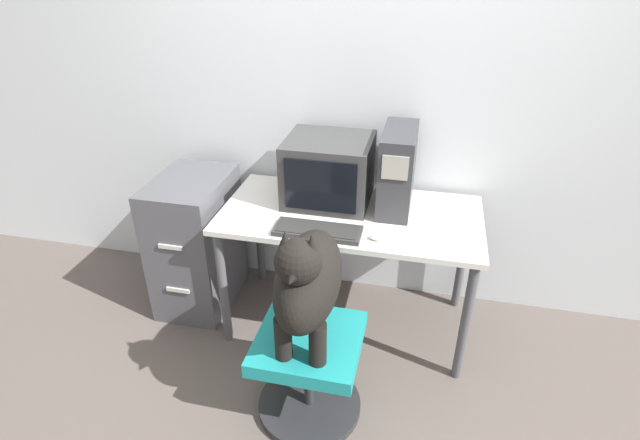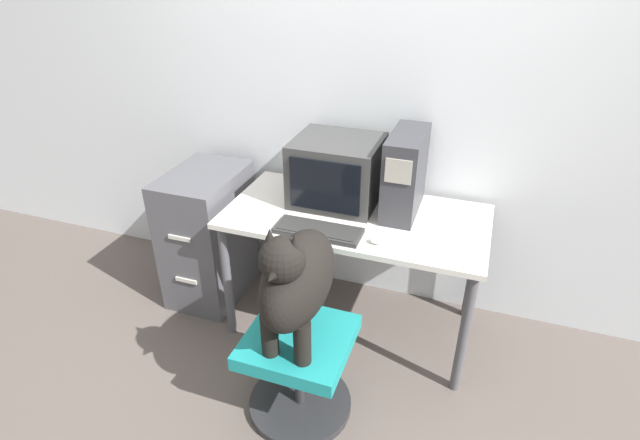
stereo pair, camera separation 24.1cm
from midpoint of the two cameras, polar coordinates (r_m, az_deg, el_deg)
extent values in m
plane|color=#564C47|center=(2.84, -0.73, -16.02)|extent=(12.00, 12.00, 0.00)
cube|color=silver|center=(2.84, 2.84, 14.65)|extent=(8.00, 0.05, 2.60)
cube|color=silver|center=(2.67, 0.93, 0.52)|extent=(1.38, 0.71, 0.03)
cylinder|color=#4C4C51|center=(2.82, -13.44, -7.68)|extent=(0.05, 0.05, 0.72)
cylinder|color=#4C4C51|center=(2.60, 13.69, -11.50)|extent=(0.05, 0.05, 0.72)
cylinder|color=#4C4C51|center=(3.28, -9.06, -1.49)|extent=(0.05, 0.05, 0.72)
cylinder|color=#4C4C51|center=(3.08, 13.86, -4.20)|extent=(0.05, 0.05, 0.72)
cube|color=#383838|center=(2.72, -1.54, 5.67)|extent=(0.46, 0.41, 0.36)
cube|color=black|center=(2.54, -2.70, 3.79)|extent=(0.38, 0.01, 0.28)
cube|color=#333338|center=(2.65, 6.27, 5.70)|extent=(0.17, 0.41, 0.44)
cube|color=#9E998E|center=(2.42, 5.75, 5.87)|extent=(0.13, 0.01, 0.12)
cube|color=#2D2D2D|center=(2.47, -3.06, -1.32)|extent=(0.44, 0.17, 0.02)
cube|color=#292928|center=(2.47, -3.07, -1.04)|extent=(0.40, 0.14, 0.00)
ellipsoid|color=silver|center=(2.42, 3.68, -2.06)|extent=(0.07, 0.04, 0.03)
cylinder|color=#262628|center=(2.63, -4.00, -20.36)|extent=(0.50, 0.50, 0.04)
cylinder|color=#262628|center=(2.48, -4.17, -17.46)|extent=(0.05, 0.05, 0.35)
cube|color=teal|center=(2.33, -4.36, -13.93)|extent=(0.47, 0.47, 0.07)
ellipsoid|color=black|center=(2.13, -4.57, -6.97)|extent=(0.27, 0.56, 0.38)
cylinder|color=black|center=(2.16, -7.51, -13.33)|extent=(0.08, 0.08, 0.21)
cylinder|color=black|center=(2.13, -3.62, -14.02)|extent=(0.08, 0.08, 0.21)
sphere|color=black|center=(1.89, -6.16, -4.85)|extent=(0.19, 0.19, 0.19)
cone|color=black|center=(1.84, -6.96, -6.65)|extent=(0.08, 0.09, 0.08)
cone|color=black|center=(1.87, -7.70, -2.48)|extent=(0.07, 0.07, 0.08)
cone|color=black|center=(1.84, -4.69, -2.87)|extent=(0.07, 0.07, 0.08)
torus|color=blue|center=(1.95, -5.84, -6.17)|extent=(0.13, 0.13, 0.02)
cube|color=#4C4C51|center=(3.15, -16.07, -2.53)|extent=(0.40, 0.57, 0.84)
cube|color=beige|center=(2.86, -19.08, -3.03)|extent=(0.14, 0.01, 0.02)
cube|color=beige|center=(3.02, -18.18, -7.72)|extent=(0.14, 0.01, 0.02)
camera|label=1|loc=(0.12, -92.86, -1.62)|focal=28.00mm
camera|label=2|loc=(0.12, 87.14, 1.62)|focal=28.00mm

